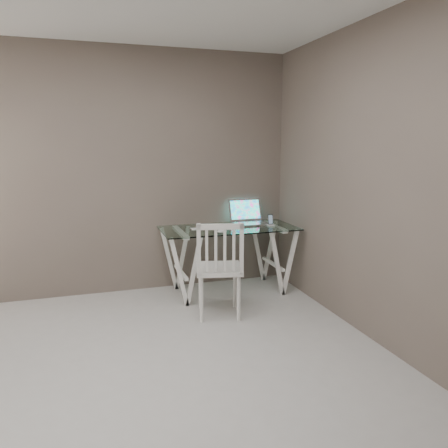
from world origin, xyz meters
name	(u,v)px	position (x,y,z in m)	size (l,w,h in m)	color
room	(124,137)	(-0.06, 0.02, 1.72)	(4.50, 4.52, 2.71)	#ACA9A5
desk	(229,259)	(1.20, 1.85, 0.38)	(1.50, 0.70, 0.75)	silver
chair	(219,265)	(0.88, 1.17, 0.53)	(0.52, 0.52, 0.96)	silver
laptop	(248,218)	(1.51, 2.05, 0.81)	(0.40, 0.37, 0.27)	#B7B6BB
keyboard	(202,229)	(0.90, 1.87, 0.75)	(0.27, 0.11, 0.01)	silver
mouse	(222,231)	(1.04, 1.61, 0.76)	(0.11, 0.07, 0.04)	silver
phone_dock	(271,223)	(1.69, 1.82, 0.78)	(0.07, 0.07, 0.13)	white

